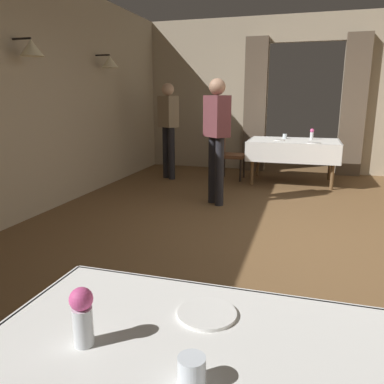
# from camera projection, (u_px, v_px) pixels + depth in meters

# --- Properties ---
(ground) EXTENTS (10.08, 10.08, 0.00)m
(ground) POSITION_uv_depth(u_px,v_px,m) (287.00, 244.00, 3.94)
(ground) COLOR brown
(wall_left) EXTENTS (0.49, 8.40, 3.00)m
(wall_left) POSITION_uv_depth(u_px,v_px,m) (15.00, 94.00, 4.47)
(wall_left) COLOR tan
(wall_left) RESTS_ON ground
(wall_back) EXTENTS (6.40, 0.27, 3.00)m
(wall_back) POSITION_uv_depth(u_px,v_px,m) (304.00, 95.00, 7.46)
(wall_back) COLOR tan
(wall_back) RESTS_ON ground
(dining_table_mid) EXTENTS (1.54, 1.06, 0.75)m
(dining_table_mid) POSITION_uv_depth(u_px,v_px,m) (293.00, 146.00, 6.68)
(dining_table_mid) COLOR brown
(dining_table_mid) RESTS_ON ground
(chair_mid_left) EXTENTS (0.44, 0.44, 0.93)m
(chair_mid_left) POSITION_uv_depth(u_px,v_px,m) (228.00, 151.00, 7.00)
(chair_mid_left) COLOR black
(chair_mid_left) RESTS_ON ground
(flower_vase_near) EXTENTS (0.07, 0.07, 0.19)m
(flower_vase_near) POSITION_uv_depth(u_px,v_px,m) (82.00, 315.00, 1.13)
(flower_vase_near) COLOR silver
(flower_vase_near) RESTS_ON dining_table_near
(plate_near_b) EXTENTS (0.20, 0.20, 0.01)m
(plate_near_b) POSITION_uv_depth(u_px,v_px,m) (207.00, 313.00, 1.31)
(plate_near_b) COLOR white
(plate_near_b) RESTS_ON dining_table_near
(glass_near_c) EXTENTS (0.07, 0.07, 0.08)m
(glass_near_c) POSITION_uv_depth(u_px,v_px,m) (192.00, 371.00, 0.98)
(glass_near_c) COLOR silver
(glass_near_c) RESTS_ON dining_table_near
(flower_vase_mid) EXTENTS (0.07, 0.07, 0.19)m
(flower_vase_mid) POSITION_uv_depth(u_px,v_px,m) (312.00, 134.00, 6.75)
(flower_vase_mid) COLOR silver
(flower_vase_mid) RESTS_ON dining_table_mid
(plate_mid_b) EXTENTS (0.19, 0.19, 0.01)m
(plate_mid_b) POSITION_uv_depth(u_px,v_px,m) (279.00, 140.00, 6.61)
(plate_mid_b) COLOR white
(plate_mid_b) RESTS_ON dining_table_mid
(plate_mid_c) EXTENTS (0.23, 0.23, 0.01)m
(plate_mid_c) POSITION_uv_depth(u_px,v_px,m) (314.00, 143.00, 6.20)
(plate_mid_c) COLOR white
(plate_mid_c) RESTS_ON dining_table_mid
(glass_mid_d) EXTENTS (0.07, 0.07, 0.09)m
(glass_mid_d) POSITION_uv_depth(u_px,v_px,m) (285.00, 136.00, 6.87)
(glass_mid_d) COLOR silver
(glass_mid_d) RESTS_ON dining_table_mid
(person_waiter_by_doorway) EXTENTS (0.41, 0.41, 1.72)m
(person_waiter_by_doorway) POSITION_uv_depth(u_px,v_px,m) (217.00, 131.00, 5.20)
(person_waiter_by_doorway) COLOR black
(person_waiter_by_doorway) RESTS_ON ground
(person_diner_standing_aside) EXTENTS (0.42, 0.39, 1.72)m
(person_diner_standing_aside) POSITION_uv_depth(u_px,v_px,m) (168.00, 123.00, 6.92)
(person_diner_standing_aside) COLOR black
(person_diner_standing_aside) RESTS_ON ground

